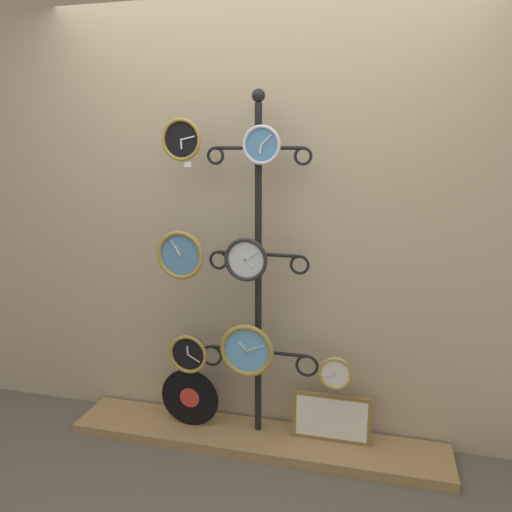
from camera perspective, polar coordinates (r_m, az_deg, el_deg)
ground_plane at (r=2.85m, az=-1.96°, el=-24.31°), size 12.00×12.00×0.00m
shop_wall at (r=2.86m, az=1.05°, el=6.25°), size 4.40×0.04×2.80m
low_shelf at (r=3.11m, az=-0.05°, el=-20.15°), size 2.20×0.36×0.06m
display_stand at (r=2.90m, az=0.25°, el=-9.63°), size 0.70×0.43×2.00m
clock_top_left at (r=2.72m, az=-8.50°, el=13.02°), size 0.22×0.04×0.22m
clock_top_center at (r=2.60m, az=0.66°, el=12.57°), size 0.20×0.04×0.20m
clock_middle_left at (r=2.77m, az=-8.63°, el=0.12°), size 0.27×0.04×0.27m
clock_middle_center at (r=2.65m, az=-1.14°, el=-0.41°), size 0.24×0.04×0.24m
clock_bottom_left at (r=2.98m, az=-7.74°, el=-11.03°), size 0.23×0.04×0.23m
clock_bottom_center at (r=2.81m, az=-1.04°, el=-10.73°), size 0.31×0.04×0.31m
clock_bottom_right at (r=2.80m, az=9.06°, el=-13.10°), size 0.19×0.04×0.19m
vinyl_record at (r=3.12m, az=-7.58°, el=-15.74°), size 0.36×0.01×0.36m
picture_frame at (r=3.00m, az=8.61°, el=-17.84°), size 0.44×0.02×0.29m
price_tag_upper at (r=2.71m, az=-7.83°, el=10.34°), size 0.04×0.00×0.03m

